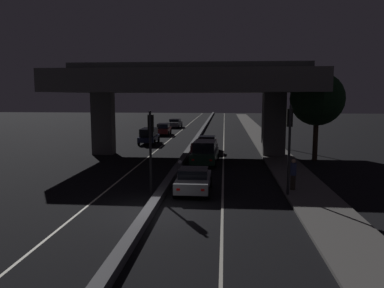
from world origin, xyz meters
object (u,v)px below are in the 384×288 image
(car_dark_blue_lead_oncoming, at_px, (149,135))
(motorcycle_black_filtering_mid, at_px, (192,153))
(car_dark_green_second, at_px, (205,152))
(car_grey_third_oncoming, at_px, (175,123))
(car_dark_red_second_oncoming, at_px, (163,129))
(motorcycle_white_filtering_near, at_px, (180,173))
(traffic_light_right_of_median, at_px, (289,135))
(car_silver_lead, at_px, (194,180))
(street_lamp, at_px, (260,103))
(traffic_light_left_of_median, at_px, (151,137))
(pedestrian_on_sidewalk, at_px, (293,174))
(car_dark_red_third, at_px, (207,144))

(car_dark_blue_lead_oncoming, height_order, motorcycle_black_filtering_mid, car_dark_blue_lead_oncoming)
(car_dark_green_second, bearing_deg, car_grey_third_oncoming, 14.09)
(car_dark_red_second_oncoming, xyz_separation_m, motorcycle_white_filtering_near, (5.63, -28.09, -0.22))
(traffic_light_right_of_median, xyz_separation_m, car_silver_lead, (-5.12, 0.38, -2.65))
(street_lamp, relative_size, motorcycle_white_filtering_near, 4.38)
(traffic_light_left_of_median, relative_size, pedestrian_on_sidewalk, 2.63)
(traffic_light_right_of_median, height_order, car_dark_red_second_oncoming, traffic_light_right_of_median)
(car_dark_green_second, height_order, car_dark_red_second_oncoming, car_dark_green_second)
(car_dark_blue_lead_oncoming, xyz_separation_m, pedestrian_on_sidewalk, (12.39, -20.28, 0.07))
(traffic_light_right_of_median, relative_size, motorcycle_black_filtering_mid, 2.52)
(street_lamp, xyz_separation_m, motorcycle_black_filtering_mid, (-6.52, -11.49, -4.00))
(car_silver_lead, distance_m, car_dark_blue_lead_oncoming, 21.98)
(car_dark_red_third, height_order, car_dark_blue_lead_oncoming, car_dark_blue_lead_oncoming)
(car_dark_red_third, distance_m, car_dark_blue_lead_oncoming, 8.77)
(traffic_light_left_of_median, height_order, motorcycle_white_filtering_near, traffic_light_left_of_median)
(car_dark_green_second, bearing_deg, traffic_light_right_of_median, -149.19)
(car_dark_red_second_oncoming, distance_m, motorcycle_black_filtering_mid, 20.79)
(traffic_light_left_of_median, height_order, car_dark_red_second_oncoming, traffic_light_left_of_median)
(car_grey_third_oncoming, bearing_deg, car_dark_red_third, 16.84)
(street_lamp, xyz_separation_m, car_dark_blue_lead_oncoming, (-12.35, -0.86, -3.69))
(car_dark_blue_lead_oncoming, relative_size, motorcycle_black_filtering_mid, 2.26)
(traffic_light_right_of_median, bearing_deg, car_dark_green_second, 118.28)
(street_lamp, xyz_separation_m, car_dark_red_third, (-5.51, -6.36, -3.86))
(car_dark_red_third, bearing_deg, car_dark_blue_lead_oncoming, 52.90)
(car_grey_third_oncoming, relative_size, pedestrian_on_sidewalk, 2.67)
(car_dark_green_second, bearing_deg, motorcycle_black_filtering_mid, 40.99)
(motorcycle_white_filtering_near, bearing_deg, car_dark_blue_lead_oncoming, 14.60)
(car_dark_red_second_oncoming, height_order, motorcycle_white_filtering_near, car_dark_red_second_oncoming)
(car_dark_blue_lead_oncoming, distance_m, pedestrian_on_sidewalk, 23.76)
(car_silver_lead, relative_size, car_dark_red_second_oncoming, 0.92)
(street_lamp, height_order, car_silver_lead, street_lamp)
(street_lamp, xyz_separation_m, car_dark_green_second, (-5.37, -12.94, -3.69))
(motorcycle_black_filtering_mid, bearing_deg, car_silver_lead, -172.51)
(car_dark_red_third, bearing_deg, street_lamp, -39.22)
(pedestrian_on_sidewalk, bearing_deg, street_lamp, 90.10)
(car_silver_lead, relative_size, car_dark_blue_lead_oncoming, 0.89)
(car_grey_third_oncoming, xyz_separation_m, motorcycle_black_filtering_mid, (5.69, -32.02, -0.13))
(car_dark_green_second, relative_size, car_dark_red_second_oncoming, 1.11)
(motorcycle_white_filtering_near, bearing_deg, car_dark_red_third, -7.13)
(car_dark_blue_lead_oncoming, bearing_deg, street_lamp, 92.98)
(car_dark_green_second, height_order, car_dark_blue_lead_oncoming, car_dark_green_second)
(car_silver_lead, relative_size, car_dark_red_third, 0.96)
(traffic_light_left_of_median, relative_size, street_lamp, 0.59)
(traffic_light_left_of_median, bearing_deg, car_dark_red_third, 81.46)
(traffic_light_right_of_median, xyz_separation_m, car_dark_blue_lead_oncoming, (-11.92, 21.28, -2.42))
(traffic_light_right_of_median, xyz_separation_m, motorcycle_black_filtering_mid, (-6.10, 10.65, -2.73))
(traffic_light_left_of_median, xyz_separation_m, street_lamp, (7.88, 22.13, 1.49))
(motorcycle_black_filtering_mid, bearing_deg, car_grey_third_oncoming, 12.14)
(motorcycle_white_filtering_near, relative_size, pedestrian_on_sidewalk, 1.01)
(car_dark_green_second, height_order, motorcycle_white_filtering_near, car_dark_green_second)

